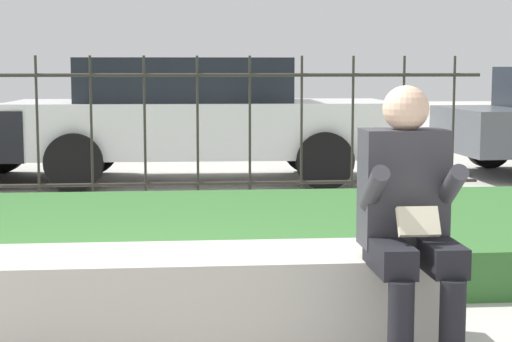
% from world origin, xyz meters
% --- Properties ---
extents(stone_bench, '(2.42, 0.58, 0.49)m').
position_xyz_m(stone_bench, '(0.34, 0.00, 0.22)').
color(stone_bench, '#ADA89E').
rests_on(stone_bench, ground_plane).
extents(person_seated_reader, '(0.42, 0.73, 1.29)m').
position_xyz_m(person_seated_reader, '(1.33, -0.32, 0.71)').
color(person_seated_reader, black).
rests_on(person_seated_reader, ground_plane).
extents(grass_berm, '(8.27, 2.69, 0.30)m').
position_xyz_m(grass_berm, '(0.00, 2.04, 0.15)').
color(grass_berm, '#33662D').
rests_on(grass_berm, ground_plane).
extents(iron_fence, '(6.27, 0.03, 1.47)m').
position_xyz_m(iron_fence, '(0.00, 3.86, 0.77)').
color(iron_fence, '#332D28').
rests_on(iron_fence, ground_plane).
extents(car_parked_center, '(4.54, 1.92, 1.48)m').
position_xyz_m(car_parked_center, '(0.52, 6.28, 0.78)').
color(car_parked_center, silver).
rests_on(car_parked_center, ground_plane).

